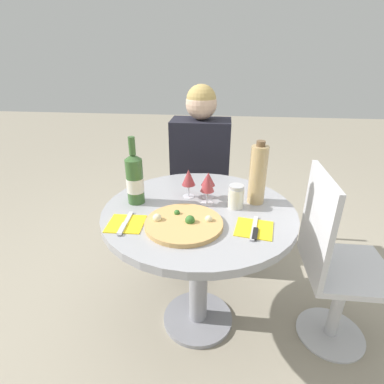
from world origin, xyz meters
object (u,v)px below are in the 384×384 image
(seated_diner, at_px, (199,185))
(chair_empty_side, at_px, (333,267))
(tall_carafe, at_px, (258,174))
(dining_table, at_px, (199,233))
(wine_bottle, at_px, (135,179))
(pizza_large, at_px, (184,223))
(chair_behind_diner, at_px, (201,189))

(seated_diner, distance_m, chair_empty_side, 0.98)
(chair_empty_side, height_order, tall_carafe, tall_carafe)
(dining_table, xyz_separation_m, chair_empty_side, (0.65, -0.02, -0.13))
(dining_table, relative_size, wine_bottle, 2.78)
(seated_diner, distance_m, pizza_large, 0.84)
(dining_table, relative_size, pizza_large, 2.73)
(wine_bottle, bearing_deg, tall_carafe, 6.39)
(seated_diner, distance_m, wine_bottle, 0.74)
(dining_table, bearing_deg, seated_diner, 94.80)
(chair_behind_diner, relative_size, wine_bottle, 2.82)
(seated_diner, height_order, chair_empty_side, seated_diner)
(dining_table, height_order, seated_diner, seated_diner)
(pizza_large, xyz_separation_m, wine_bottle, (-0.26, 0.19, 0.11))
(dining_table, xyz_separation_m, chair_behind_diner, (-0.06, 0.81, -0.13))
(pizza_large, relative_size, tall_carafe, 1.08)
(pizza_large, bearing_deg, tall_carafe, 39.01)
(chair_behind_diner, xyz_separation_m, pizza_large, (0.00, -0.96, 0.28))
(seated_diner, bearing_deg, dining_table, 94.80)
(chair_empty_side, height_order, wine_bottle, wine_bottle)
(seated_diner, xyz_separation_m, chair_empty_side, (0.70, -0.68, -0.09))
(chair_empty_side, relative_size, pizza_large, 2.77)
(dining_table, distance_m, tall_carafe, 0.40)
(chair_behind_diner, relative_size, pizza_large, 2.77)
(chair_empty_side, relative_size, wine_bottle, 2.82)
(chair_behind_diner, bearing_deg, seated_diner, 90.00)
(wine_bottle, bearing_deg, pizza_large, -36.80)
(chair_behind_diner, relative_size, seated_diner, 0.76)
(wine_bottle, distance_m, tall_carafe, 0.58)
(chair_empty_side, distance_m, pizza_large, 0.76)
(chair_behind_diner, distance_m, seated_diner, 0.18)
(dining_table, distance_m, chair_behind_diner, 0.82)
(chair_empty_side, distance_m, tall_carafe, 0.57)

